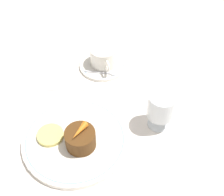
# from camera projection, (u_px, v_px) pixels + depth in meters

# --- Properties ---
(ground_plane) EXTENTS (3.00, 3.00, 0.00)m
(ground_plane) POSITION_uv_depth(u_px,v_px,m) (89.00, 140.00, 0.80)
(ground_plane) COLOR white
(dinner_plate) EXTENTS (0.27, 0.27, 0.01)m
(dinner_plate) POSITION_uv_depth(u_px,v_px,m) (75.00, 140.00, 0.79)
(dinner_plate) COLOR white
(dinner_plate) RESTS_ON ground_plane
(saucer) EXTENTS (0.15, 0.15, 0.01)m
(saucer) POSITION_uv_depth(u_px,v_px,m) (103.00, 65.00, 0.99)
(saucer) COLOR white
(saucer) RESTS_ON ground_plane
(coffee_cup) EXTENTS (0.11, 0.08, 0.06)m
(coffee_cup) POSITION_uv_depth(u_px,v_px,m) (103.00, 56.00, 0.96)
(coffee_cup) COLOR white
(coffee_cup) RESTS_ON saucer
(spoon) EXTENTS (0.05, 0.10, 0.00)m
(spoon) POSITION_uv_depth(u_px,v_px,m) (105.00, 73.00, 0.95)
(spoon) COLOR silver
(spoon) RESTS_ON saucer
(wine_glass) EXTENTS (0.07, 0.07, 0.11)m
(wine_glass) POSITION_uv_depth(u_px,v_px,m) (161.00, 108.00, 0.79)
(wine_glass) COLOR silver
(wine_glass) RESTS_ON ground_plane
(fork) EXTENTS (0.05, 0.19, 0.01)m
(fork) POSITION_uv_depth(u_px,v_px,m) (73.00, 88.00, 0.92)
(fork) COLOR silver
(fork) RESTS_ON ground_plane
(dessert_cake) EXTENTS (0.08, 0.08, 0.05)m
(dessert_cake) POSITION_uv_depth(u_px,v_px,m) (80.00, 139.00, 0.76)
(dessert_cake) COLOR #563314
(dessert_cake) RESTS_ON dinner_plate
(carrot_garnish) EXTENTS (0.05, 0.05, 0.02)m
(carrot_garnish) POSITION_uv_depth(u_px,v_px,m) (79.00, 131.00, 0.73)
(carrot_garnish) COLOR orange
(carrot_garnish) RESTS_ON dessert_cake
(pineapple_slice) EXTENTS (0.07, 0.07, 0.01)m
(pineapple_slice) POSITION_uv_depth(u_px,v_px,m) (50.00, 135.00, 0.79)
(pineapple_slice) COLOR #EFE075
(pineapple_slice) RESTS_ON dinner_plate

